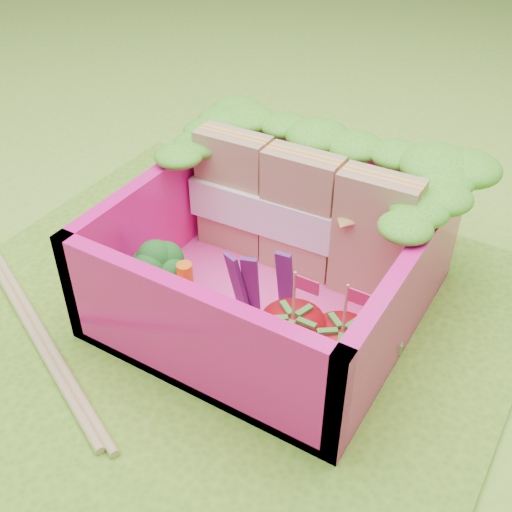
{
  "coord_description": "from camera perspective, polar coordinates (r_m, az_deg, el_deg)",
  "views": [
    {
      "loc": [
        1.29,
        -1.69,
        2.08
      ],
      "look_at": [
        0.09,
        0.29,
        0.28
      ],
      "focal_mm": 45.0,
      "sensor_mm": 36.0,
      "label": 1
    }
  ],
  "objects": [
    {
      "name": "broccoli",
      "position": [
        2.92,
        -8.61,
        -0.89
      ],
      "size": [
        0.31,
        0.31,
        0.27
      ],
      "color": "#72B055",
      "rests_on": "bento_floor"
    },
    {
      "name": "bento_box",
      "position": [
        2.88,
        1.46,
        -0.15
      ],
      "size": [
        1.3,
        1.3,
        0.55
      ],
      "color": "#F11488",
      "rests_on": "placemat"
    },
    {
      "name": "strawberry_left",
      "position": [
        2.62,
        3.2,
        -7.58
      ],
      "size": [
        0.26,
        0.26,
        0.5
      ],
      "color": "red",
      "rests_on": "bento_floor"
    },
    {
      "name": "purple_wedges",
      "position": [
        2.78,
        0.2,
        -2.63
      ],
      "size": [
        0.23,
        0.16,
        0.38
      ],
      "color": "#3F1958",
      "rests_on": "bento_floor"
    },
    {
      "name": "strawberry_right",
      "position": [
        2.6,
        7.49,
        -8.56
      ],
      "size": [
        0.25,
        0.25,
        0.49
      ],
      "color": "red",
      "rests_on": "bento_floor"
    },
    {
      "name": "snap_peas",
      "position": [
        2.75,
        5.39,
        -8.19
      ],
      "size": [
        0.59,
        0.54,
        0.05
      ],
      "color": "green",
      "rests_on": "bento_floor"
    },
    {
      "name": "ground",
      "position": [
        2.97,
        -4.38,
        -6.72
      ],
      "size": [
        14.0,
        14.0,
        0.0
      ],
      "primitive_type": "plane",
      "color": "#78C036",
      "rests_on": "ground"
    },
    {
      "name": "placemat",
      "position": [
        2.96,
        -4.4,
        -6.52
      ],
      "size": [
        2.6,
        2.6,
        0.03
      ],
      "primitive_type": "cube",
      "color": "#5E9D23",
      "rests_on": "ground"
    },
    {
      "name": "chopsticks",
      "position": [
        3.37,
        -21.19,
        -2.12
      ],
      "size": [
        2.24,
        1.04,
        0.04
      ],
      "color": "tan",
      "rests_on": "placemat"
    },
    {
      "name": "bento_floor",
      "position": [
        3.04,
        1.39,
        -3.87
      ],
      "size": [
        1.3,
        1.3,
        0.05
      ],
      "primitive_type": "cube",
      "color": "#FF41A8",
      "rests_on": "placemat"
    },
    {
      "name": "sandwich_stack",
      "position": [
        3.02,
        4.06,
        3.64
      ],
      "size": [
        1.14,
        0.22,
        0.63
      ],
      "color": "#A57B57",
      "rests_on": "bento_floor"
    },
    {
      "name": "lettuce_ruffle",
      "position": [
        3.05,
        6.05,
        9.46
      ],
      "size": [
        1.43,
        0.83,
        0.11
      ],
      "color": "#258B19",
      "rests_on": "bento_box"
    },
    {
      "name": "carrot_sticks",
      "position": [
        2.84,
        -6.64,
        -3.49
      ],
      "size": [
        0.08,
        0.13,
        0.29
      ],
      "color": "orange",
      "rests_on": "bento_floor"
    }
  ]
}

